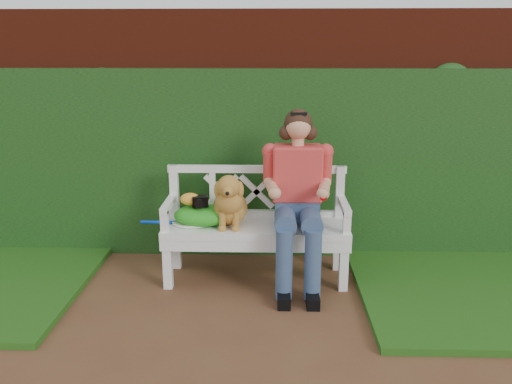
{
  "coord_description": "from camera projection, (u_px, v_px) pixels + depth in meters",
  "views": [
    {
      "loc": [
        0.4,
        -3.14,
        1.88
      ],
      "look_at": [
        0.28,
        1.07,
        0.75
      ],
      "focal_mm": 38.0,
      "sensor_mm": 36.0,
      "label": 1
    }
  ],
  "objects": [
    {
      "name": "green_bag",
      "position": [
        203.0,
        215.0,
        4.41
      ],
      "size": [
        0.52,
        0.43,
        0.16
      ],
      "primitive_type": null,
      "rotation": [
        0.0,
        0.0,
        0.16
      ],
      "color": "#2F8220",
      "rests_on": "garden_bench"
    },
    {
      "name": "ivy_hedge",
      "position": [
        227.0,
        164.0,
        4.93
      ],
      "size": [
        10.0,
        0.18,
        1.7
      ],
      "primitive_type": "cube",
      "color": "#25591E",
      "rests_on": "ground"
    },
    {
      "name": "baseball_glove",
      "position": [
        190.0,
        199.0,
        4.38
      ],
      "size": [
        0.18,
        0.14,
        0.1
      ],
      "primitive_type": "ellipsoid",
      "rotation": [
        0.0,
        0.0,
        0.12
      ],
      "color": "orange",
      "rests_on": "green_bag"
    },
    {
      "name": "brick_wall",
      "position": [
        229.0,
        133.0,
        5.08
      ],
      "size": [
        10.0,
        0.3,
        2.2
      ],
      "primitive_type": "cube",
      "color": "#5B1B0D",
      "rests_on": "ground"
    },
    {
      "name": "seated_woman",
      "position": [
        297.0,
        199.0,
        4.35
      ],
      "size": [
        0.76,
        0.9,
        1.39
      ],
      "primitive_type": null,
      "rotation": [
        0.0,
        0.0,
        -0.24
      ],
      "color": "#EE2C4C",
      "rests_on": "ground"
    },
    {
      "name": "garden_bench",
      "position": [
        256.0,
        251.0,
        4.49
      ],
      "size": [
        1.6,
        0.67,
        0.48
      ],
      "primitive_type": null,
      "rotation": [
        0.0,
        0.0,
        -0.04
      ],
      "color": "white",
      "rests_on": "ground"
    },
    {
      "name": "dog",
      "position": [
        230.0,
        199.0,
        4.33
      ],
      "size": [
        0.42,
        0.48,
        0.45
      ],
      "primitive_type": null,
      "rotation": [
        0.0,
        0.0,
        0.34
      ],
      "color": "olive",
      "rests_on": "garden_bench"
    },
    {
      "name": "camera_item",
      "position": [
        200.0,
        201.0,
        4.36
      ],
      "size": [
        0.14,
        0.12,
        0.08
      ],
      "primitive_type": "cube",
      "rotation": [
        0.0,
        0.0,
        0.22
      ],
      "color": "black",
      "rests_on": "green_bag"
    },
    {
      "name": "tennis_racket",
      "position": [
        188.0,
        222.0,
        4.42
      ],
      "size": [
        0.63,
        0.34,
        0.03
      ],
      "primitive_type": null,
      "rotation": [
        0.0,
        0.0,
        0.15
      ],
      "color": "white",
      "rests_on": "garden_bench"
    },
    {
      "name": "ground",
      "position": [
        209.0,
        345.0,
        3.53
      ],
      "size": [
        60.0,
        60.0,
        0.0
      ],
      "primitive_type": "plane",
      "color": "#563120"
    }
  ]
}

